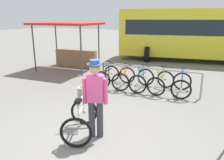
{
  "coord_description": "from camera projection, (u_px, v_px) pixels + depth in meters",
  "views": [
    {
      "loc": [
        2.37,
        -3.45,
        2.55
      ],
      "look_at": [
        -0.16,
        1.38,
        1.0
      ],
      "focal_mm": 35.52,
      "sensor_mm": 36.0,
      "label": 1
    }
  ],
  "objects": [
    {
      "name": "market_stall",
      "position": [
        71.0,
        41.0,
        11.2
      ],
      "size": [
        3.3,
        2.58,
        2.3
      ],
      "color": "#4C4C51",
      "rests_on": "ground"
    },
    {
      "name": "bus_distant",
      "position": [
        207.0,
        32.0,
        12.96
      ],
      "size": [
        10.29,
        4.56,
        3.08
      ],
      "color": "yellow",
      "rests_on": "ground"
    },
    {
      "name": "featured_bicycle",
      "position": [
        81.0,
        112.0,
        4.98
      ],
      "size": [
        1.06,
        1.26,
        1.09
      ],
      "color": "black",
      "rests_on": "ground"
    },
    {
      "name": "racked_bike_blue",
      "position": [
        182.0,
        84.0,
        7.49
      ],
      "size": [
        0.82,
        1.19,
        0.97
      ],
      "color": "black",
      "rests_on": "ground"
    },
    {
      "name": "bike_rack_rail",
      "position": [
        144.0,
        72.0,
        7.76
      ],
      "size": [
        3.9,
        0.3,
        0.88
      ],
      "color": "#99999E",
      "rests_on": "ground"
    },
    {
      "name": "racked_bike_teal",
      "position": [
        142.0,
        80.0,
        8.04
      ],
      "size": [
        0.72,
        1.15,
        0.98
      ],
      "color": "black",
      "rests_on": "ground"
    },
    {
      "name": "person_with_featured_bike",
      "position": [
        95.0,
        96.0,
        4.67
      ],
      "size": [
        0.49,
        0.32,
        1.72
      ],
      "color": "#383842",
      "rests_on": "ground"
    },
    {
      "name": "ground_plane",
      "position": [
        88.0,
        142.0,
        4.69
      ],
      "size": [
        80.0,
        80.0,
        0.0
      ],
      "primitive_type": "plane",
      "color": "slate"
    },
    {
      "name": "racked_bike_orange",
      "position": [
        124.0,
        78.0,
        8.32
      ],
      "size": [
        0.85,
        1.19,
        0.97
      ],
      "color": "black",
      "rests_on": "ground"
    },
    {
      "name": "racked_bike_lime",
      "position": [
        161.0,
        82.0,
        7.77
      ],
      "size": [
        0.73,
        1.15,
        0.98
      ],
      "color": "black",
      "rests_on": "ground"
    },
    {
      "name": "racked_bike_black",
      "position": [
        107.0,
        76.0,
        8.59
      ],
      "size": [
        0.8,
        1.18,
        0.97
      ],
      "color": "black",
      "rests_on": "ground"
    }
  ]
}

